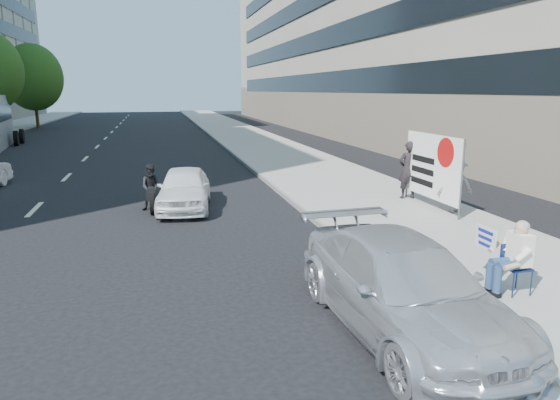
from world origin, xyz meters
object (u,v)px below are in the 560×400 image
object	(u,v)px
pedestrian_woman	(408,170)
parked_sedan	(403,287)
protest_banner	(432,166)
white_sedan_near	(184,188)
motorcycle	(152,190)
jogger	(456,185)
seated_protester	(511,254)

from	to	relation	value
pedestrian_woman	parked_sedan	bearing A→B (deg)	67.47
protest_banner	white_sedan_near	xyz separation A→B (m)	(-7.16, 2.28, -0.75)
parked_sedan	motorcycle	world-z (taller)	motorcycle
protest_banner	pedestrian_woman	bearing A→B (deg)	91.32
jogger	protest_banner	xyz separation A→B (m)	(-0.39, 0.68, 0.46)
seated_protester	white_sedan_near	size ratio (longest dim) A/B	0.34
pedestrian_woman	parked_sedan	world-z (taller)	pedestrian_woman
seated_protester	pedestrian_woman	bearing A→B (deg)	74.80
jogger	white_sedan_near	world-z (taller)	jogger
parked_sedan	jogger	bearing A→B (deg)	49.57
white_sedan_near	parked_sedan	bearing A→B (deg)	-65.66
seated_protester	pedestrian_woman	size ratio (longest dim) A/B	0.70
pedestrian_woman	white_sedan_near	xyz separation A→B (m)	(-7.13, 0.90, -0.44)
jogger	parked_sedan	distance (m)	7.73
seated_protester	jogger	bearing A→B (deg)	65.73
jogger	motorcycle	distance (m)	9.04
jogger	protest_banner	bearing A→B (deg)	-52.08
protest_banner	motorcycle	world-z (taller)	protest_banner
protest_banner	seated_protester	bearing A→B (deg)	-108.65
protest_banner	white_sedan_near	distance (m)	7.55
jogger	protest_banner	world-z (taller)	protest_banner
pedestrian_woman	motorcycle	xyz separation A→B (m)	(-8.09, 0.95, -0.45)
protest_banner	white_sedan_near	world-z (taller)	protest_banner
seated_protester	motorcycle	xyz separation A→B (m)	(-6.04, 8.51, -0.24)
parked_sedan	motorcycle	size ratio (longest dim) A/B	2.39
seated_protester	white_sedan_near	bearing A→B (deg)	120.98
parked_sedan	motorcycle	xyz separation A→B (m)	(-3.72, 9.06, -0.07)
protest_banner	jogger	bearing A→B (deg)	-59.86
pedestrian_woman	motorcycle	size ratio (longest dim) A/B	0.92
jogger	white_sedan_near	distance (m)	8.12
protest_banner	parked_sedan	distance (m)	8.08
pedestrian_woman	parked_sedan	distance (m)	9.22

